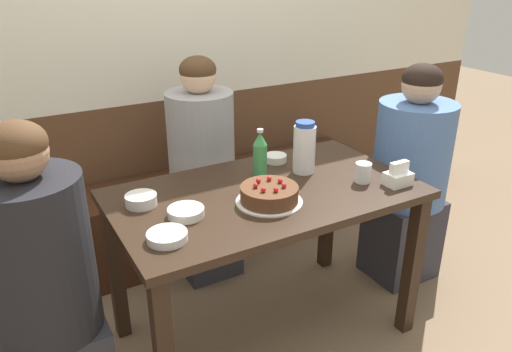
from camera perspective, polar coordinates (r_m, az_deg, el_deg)
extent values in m
plane|color=#846B51|center=(2.48, 0.96, -17.18)|extent=(12.00, 12.00, 0.00)
cube|color=brown|center=(3.06, -8.98, 0.74)|extent=(4.80, 0.04, 0.89)
cube|color=#381E11|center=(2.97, -7.18, -4.40)|extent=(2.24, 0.38, 0.47)
cube|color=black|center=(2.08, 1.10, -2.09)|extent=(1.27, 0.73, 0.03)
cube|color=black|center=(2.38, 17.42, -9.80)|extent=(0.06, 0.06, 0.70)
cube|color=black|center=(2.34, -15.74, -10.31)|extent=(0.06, 0.06, 0.70)
cube|color=black|center=(2.78, 8.17, -3.86)|extent=(0.06, 0.06, 0.70)
cylinder|color=white|center=(1.97, 1.51, -2.94)|extent=(0.27, 0.27, 0.01)
cylinder|color=#56331E|center=(1.96, 1.53, -2.04)|extent=(0.23, 0.23, 0.06)
sphere|color=red|center=(1.97, 2.77, -0.54)|extent=(0.02, 0.02, 0.02)
sphere|color=red|center=(1.99, 1.51, -0.29)|extent=(0.02, 0.02, 0.02)
sphere|color=red|center=(1.97, 0.27, -0.53)|extent=(0.02, 0.02, 0.02)
sphere|color=red|center=(1.93, -0.05, -1.09)|extent=(0.02, 0.02, 0.02)
sphere|color=red|center=(1.90, 0.84, -1.57)|extent=(0.02, 0.02, 0.02)
sphere|color=red|center=(1.90, 2.28, -1.57)|extent=(0.02, 0.02, 0.02)
sphere|color=red|center=(1.93, 3.14, -1.10)|extent=(0.02, 0.02, 0.02)
cylinder|color=white|center=(2.23, 5.53, 3.05)|extent=(0.10, 0.10, 0.21)
cylinder|color=#28479E|center=(2.19, 5.65, 5.93)|extent=(0.08, 0.08, 0.02)
cylinder|color=#388E4C|center=(2.18, 0.46, 1.76)|extent=(0.06, 0.06, 0.15)
cone|color=#388E4C|center=(2.14, 0.47, 4.30)|extent=(0.06, 0.06, 0.06)
cylinder|color=silver|center=(2.13, 0.47, 5.21)|extent=(0.03, 0.03, 0.01)
cube|color=white|center=(2.20, 15.90, -0.30)|extent=(0.11, 0.08, 0.05)
cube|color=white|center=(2.18, 16.05, 0.96)|extent=(0.09, 0.03, 0.05)
cylinder|color=white|center=(1.99, -13.00, -2.69)|extent=(0.12, 0.12, 0.04)
cylinder|color=white|center=(1.88, -8.02, -4.11)|extent=(0.14, 0.14, 0.03)
cylinder|color=white|center=(1.74, -10.13, -6.81)|extent=(0.14, 0.14, 0.03)
cylinder|color=white|center=(2.36, 2.25, 2.05)|extent=(0.10, 0.10, 0.03)
cylinder|color=silver|center=(2.19, 12.14, 0.39)|extent=(0.07, 0.07, 0.09)
cube|color=#33333D|center=(2.85, 16.26, -6.68)|extent=(0.34, 0.30, 0.45)
cylinder|color=#4C70AD|center=(2.65, 17.45, 2.51)|extent=(0.38, 0.38, 0.53)
sphere|color=tan|center=(2.55, 18.41, 9.84)|extent=(0.19, 0.19, 0.19)
ellipsoid|color=black|center=(2.54, 18.50, 10.56)|extent=(0.19, 0.19, 0.14)
cylinder|color=black|center=(1.78, -23.56, -8.53)|extent=(0.34, 0.34, 0.56)
sphere|color=#A87A5B|center=(1.63, -25.61, 2.38)|extent=(0.18, 0.18, 0.18)
ellipsoid|color=#4C331E|center=(1.62, -25.80, 3.41)|extent=(0.18, 0.18, 0.13)
cube|color=#33333D|center=(2.80, -5.82, -6.39)|extent=(0.30, 0.34, 0.45)
cylinder|color=#99999E|center=(2.58, -6.28, 3.40)|extent=(0.34, 0.34, 0.57)
sphere|color=beige|center=(2.48, -6.65, 11.28)|extent=(0.18, 0.18, 0.18)
ellipsoid|color=#4C331E|center=(2.48, -6.68, 11.98)|extent=(0.18, 0.18, 0.13)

